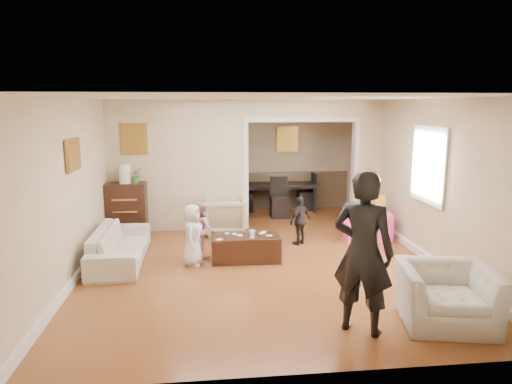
{
  "coord_description": "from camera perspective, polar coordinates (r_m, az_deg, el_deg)",
  "views": [
    {
      "loc": [
        -0.82,
        -7.35,
        2.5
      ],
      "look_at": [
        0.0,
        0.2,
        1.05
      ],
      "focal_mm": 32.17,
      "sensor_mm": 36.0,
      "label": 1
    }
  ],
  "objects": [
    {
      "name": "play_table",
      "position": [
        8.93,
        14.54,
        -4.07
      ],
      "size": [
        0.57,
        0.57,
        0.52
      ],
      "primitive_type": "cube",
      "rotation": [
        0.0,
        0.0,
        -0.05
      ],
      "color": "#E93DA0",
      "rests_on": "ground"
    },
    {
      "name": "partition_left",
      "position": [
        9.25,
        -9.61,
        3.2
      ],
      "size": [
        2.75,
        0.18,
        2.6
      ],
      "primitive_type": "cube",
      "color": "beige",
      "rests_on": "ground"
    },
    {
      "name": "window_pane",
      "position": [
        7.86,
        20.73,
        3.17
      ],
      "size": [
        0.03,
        0.95,
        1.1
      ],
      "primitive_type": "cube",
      "color": "white",
      "rests_on": "ground"
    },
    {
      "name": "coffee_table",
      "position": [
        7.52,
        -1.26,
        -6.94
      ],
      "size": [
        1.12,
        0.58,
        0.41
      ],
      "primitive_type": "cube",
      "rotation": [
        0.0,
        0.0,
        -0.03
      ],
      "color": "#3D1E13",
      "rests_on": "ground"
    },
    {
      "name": "adult_person",
      "position": [
        5.16,
        13.16,
        -7.33
      ],
      "size": [
        0.8,
        0.74,
        1.84
      ],
      "primitive_type": "imported",
      "rotation": [
        0.0,
        0.0,
        2.55
      ],
      "color": "black",
      "rests_on": "ground"
    },
    {
      "name": "partition_header",
      "position": [
        9.35,
        5.74,
        10.3
      ],
      "size": [
        2.22,
        0.18,
        0.35
      ],
      "primitive_type": "cube",
      "color": "beige",
      "rests_on": "partition_right"
    },
    {
      "name": "partition_right",
      "position": [
        9.8,
        13.52,
        3.48
      ],
      "size": [
        0.55,
        0.18,
        2.6
      ],
      "primitive_type": "cube",
      "color": "beige",
      "rests_on": "ground"
    },
    {
      "name": "child_kneel_b",
      "position": [
        7.71,
        -6.67,
        -4.57
      ],
      "size": [
        0.48,
        0.54,
        0.93
      ],
      "primitive_type": "imported",
      "rotation": [
        0.0,
        0.0,
        1.89
      ],
      "color": "pink",
      "rests_on": "ground"
    },
    {
      "name": "child_kneel_a",
      "position": [
        7.28,
        -7.88,
        -5.34
      ],
      "size": [
        0.4,
        0.53,
        0.98
      ],
      "primitive_type": "imported",
      "rotation": [
        0.0,
        0.0,
        1.37
      ],
      "color": "white",
      "rests_on": "ground"
    },
    {
      "name": "armchair_front",
      "position": [
        5.83,
        22.61,
        -11.81
      ],
      "size": [
        1.2,
        1.09,
        0.68
      ],
      "primitive_type": "imported",
      "rotation": [
        0.0,
        0.0,
        -0.19
      ],
      "color": "beige",
      "rests_on": "ground"
    },
    {
      "name": "framed_art_alcove",
      "position": [
        10.99,
        3.9,
        6.61
      ],
      "size": [
        0.45,
        0.03,
        0.55
      ],
      "primitive_type": "cube",
      "color": "brown"
    },
    {
      "name": "floor",
      "position": [
        7.81,
        0.16,
        -7.87
      ],
      "size": [
        7.0,
        7.0,
        0.0
      ],
      "primitive_type": "plane",
      "color": "#955226",
      "rests_on": "ground"
    },
    {
      "name": "play_bowl",
      "position": [
        8.77,
        15.21,
        -2.46
      ],
      "size": [
        0.21,
        0.21,
        0.05
      ],
      "primitive_type": "imported",
      "rotation": [
        0.0,
        0.0,
        -0.05
      ],
      "color": "white",
      "rests_on": "play_table"
    },
    {
      "name": "dining_table",
      "position": [
        10.96,
        2.43,
        -0.59
      ],
      "size": [
        1.94,
        1.12,
        0.67
      ],
      "primitive_type": "imported",
      "rotation": [
        0.0,
        0.0,
        0.03
      ],
      "color": "black",
      "rests_on": "ground"
    },
    {
      "name": "child_toddler",
      "position": [
        8.32,
        5.51,
        -3.56
      ],
      "size": [
        0.54,
        0.49,
        0.89
      ],
      "primitive_type": "imported",
      "rotation": [
        0.0,
        0.0,
        -2.47
      ],
      "color": "black",
      "rests_on": "ground"
    },
    {
      "name": "dresser",
      "position": [
        9.18,
        -15.76,
        -2.1
      ],
      "size": [
        0.75,
        0.42,
        1.03
      ],
      "primitive_type": "cube",
      "color": "black",
      "rests_on": "ground"
    },
    {
      "name": "framed_art_sofa_wall",
      "position": [
        7.04,
        -21.79,
        4.33
      ],
      "size": [
        0.03,
        0.55,
        0.4
      ],
      "primitive_type": "cube",
      "color": "brown"
    },
    {
      "name": "craft_papers",
      "position": [
        7.48,
        -1.31,
        -5.37
      ],
      "size": [
        0.93,
        0.47,
        0.0
      ],
      "color": "white",
      "rests_on": "coffee_table"
    },
    {
      "name": "framed_art_partition",
      "position": [
        9.18,
        -14.93,
        6.39
      ],
      "size": [
        0.45,
        0.03,
        0.55
      ],
      "primitive_type": "cube",
      "color": "brown",
      "rests_on": "partition_left"
    },
    {
      "name": "table_lamp",
      "position": [
        9.05,
        -15.98,
        2.18
      ],
      "size": [
        0.22,
        0.22,
        0.36
      ],
      "primitive_type": "cylinder",
      "color": "#F6E6C8",
      "rests_on": "dresser"
    },
    {
      "name": "coffee_cup",
      "position": [
        7.41,
        -0.46,
        -5.15
      ],
      "size": [
        0.11,
        0.11,
        0.1
      ],
      "primitive_type": "imported",
      "rotation": [
        0.0,
        0.0,
        -0.03
      ],
      "color": "silver",
      "rests_on": "coffee_table"
    },
    {
      "name": "potted_plant",
      "position": [
        9.03,
        -14.72,
        1.98
      ],
      "size": [
        0.26,
        0.22,
        0.28
      ],
      "primitive_type": "imported",
      "color": "#397835",
      "rests_on": "dresser"
    },
    {
      "name": "cyan_cup",
      "position": [
        8.78,
        14.14,
        -2.29
      ],
      "size": [
        0.08,
        0.08,
        0.08
      ],
      "primitive_type": "cylinder",
      "color": "#25B7BC",
      "rests_on": "play_table"
    },
    {
      "name": "armchair_back",
      "position": [
        9.01,
        -3.96,
        -3.01
      ],
      "size": [
        0.76,
        0.78,
        0.71
      ],
      "primitive_type": "imported",
      "rotation": [
        0.0,
        0.0,
        3.15
      ],
      "color": "tan",
      "rests_on": "ground"
    },
    {
      "name": "sofa",
      "position": [
        7.71,
        -16.54,
        -6.37
      ],
      "size": [
        0.77,
        1.93,
        0.56
      ],
      "primitive_type": "imported",
      "rotation": [
        0.0,
        0.0,
        1.58
      ],
      "color": "beige",
      "rests_on": "ground"
    },
    {
      "name": "toy_block",
      "position": [
        8.93,
        13.64,
        -2.14
      ],
      "size": [
        0.09,
        0.08,
        0.05
      ],
      "primitive_type": "cube",
      "rotation": [
        0.0,
        0.0,
        0.3
      ],
      "color": "red",
      "rests_on": "play_table"
    },
    {
      "name": "cereal_box",
      "position": [
        8.97,
        15.16,
        -1.34
      ],
      "size": [
        0.2,
        0.08,
        0.3
      ],
      "primitive_type": "cube",
      "rotation": [
        0.0,
        0.0,
        -0.05
      ],
      "color": "yellow",
      "rests_on": "play_table"
    }
  ]
}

